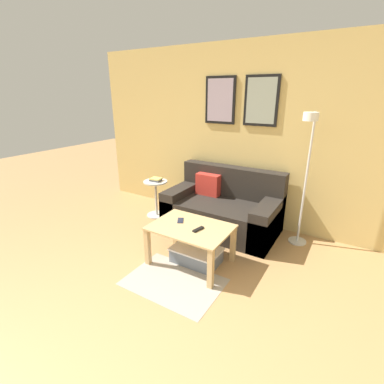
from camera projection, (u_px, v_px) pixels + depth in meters
name	position (u px, v px, depth m)	size (l,w,h in m)	color
wall_back	(258.00, 138.00, 3.90)	(5.60, 0.09, 2.55)	#D6B76B
area_rug	(174.00, 282.00, 2.94)	(1.00, 0.69, 0.01)	#A39989
couch	(223.00, 209.00, 4.01)	(1.57, 0.87, 0.87)	#28231E
coffee_table	(191.00, 233.00, 3.15)	(0.89, 0.64, 0.47)	tan
storage_bin	(196.00, 255.00, 3.26)	(0.56, 0.37, 0.18)	slate
floor_lamp	(306.00, 167.00, 3.25)	(0.23, 0.49, 1.69)	silver
side_table	(156.00, 195.00, 4.42)	(0.38, 0.38, 0.58)	silver
book_stack	(156.00, 179.00, 4.34)	(0.18, 0.16, 0.05)	#4C4C51
remote_control	(198.00, 229.00, 3.04)	(0.04, 0.15, 0.02)	black
cell_phone	(180.00, 220.00, 3.26)	(0.07, 0.14, 0.01)	#1E2338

